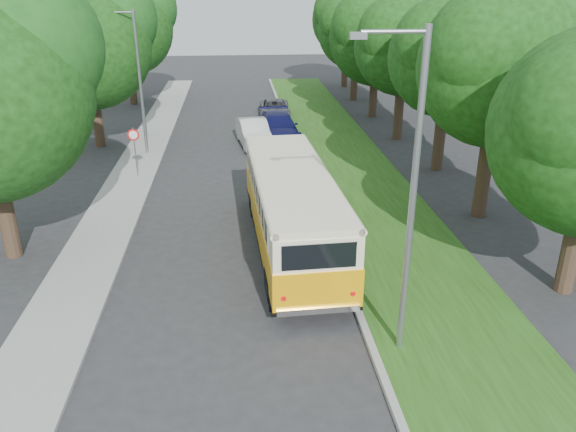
{
  "coord_description": "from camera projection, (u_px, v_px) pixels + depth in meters",
  "views": [
    {
      "loc": [
        0.34,
        -14.19,
        8.81
      ],
      "look_at": [
        1.94,
        3.11,
        1.5
      ],
      "focal_mm": 35.0,
      "sensor_mm": 36.0,
      "label": 1
    }
  ],
  "objects": [
    {
      "name": "ground",
      "position": [
        232.0,
        307.0,
        16.41
      ],
      "size": [
        120.0,
        120.0,
        0.0
      ],
      "primitive_type": "plane",
      "color": "#2A2A2D",
      "rests_on": "ground"
    },
    {
      "name": "curb",
      "position": [
        327.0,
        230.0,
        21.28
      ],
      "size": [
        0.2,
        70.0,
        0.15
      ],
      "primitive_type": "cube",
      "color": "gray",
      "rests_on": "ground"
    },
    {
      "name": "grass_verge",
      "position": [
        387.0,
        228.0,
        21.48
      ],
      "size": [
        4.5,
        70.0,
        0.13
      ],
      "primitive_type": "cube",
      "color": "#244512",
      "rests_on": "ground"
    },
    {
      "name": "sidewalk",
      "position": [
        100.0,
        239.0,
        20.57
      ],
      "size": [
        2.2,
        70.0,
        0.12
      ],
      "primitive_type": "cube",
      "color": "gray",
      "rests_on": "ground"
    },
    {
      "name": "treeline",
      "position": [
        285.0,
        37.0,
        30.89
      ],
      "size": [
        24.27,
        41.91,
        9.46
      ],
      "color": "#332319",
      "rests_on": "ground"
    },
    {
      "name": "lamppost_near",
      "position": [
        409.0,
        192.0,
        12.78
      ],
      "size": [
        1.71,
        0.16,
        8.0
      ],
      "color": "gray",
      "rests_on": "ground"
    },
    {
      "name": "lamppost_far",
      "position": [
        138.0,
        78.0,
        29.1
      ],
      "size": [
        1.71,
        0.16,
        7.5
      ],
      "color": "gray",
      "rests_on": "ground"
    },
    {
      "name": "warning_sign",
      "position": [
        134.0,
        144.0,
        26.36
      ],
      "size": [
        0.56,
        0.1,
        2.5
      ],
      "color": "gray",
      "rests_on": "ground"
    },
    {
      "name": "vintage_bus",
      "position": [
        292.0,
        211.0,
        19.27
      ],
      "size": [
        3.0,
        10.07,
        2.96
      ],
      "primitive_type": null,
      "rotation": [
        0.0,
        0.0,
        0.04
      ],
      "color": "#FDAB08",
      "rests_on": "ground"
    },
    {
      "name": "car_silver",
      "position": [
        274.0,
        177.0,
        25.28
      ],
      "size": [
        1.77,
        3.83,
        1.27
      ],
      "primitive_type": "imported",
      "rotation": [
        0.0,
        0.0,
        0.07
      ],
      "color": "silver",
      "rests_on": "ground"
    },
    {
      "name": "car_white",
      "position": [
        254.0,
        133.0,
        32.19
      ],
      "size": [
        2.11,
        4.63,
        1.47
      ],
      "primitive_type": "imported",
      "rotation": [
        0.0,
        0.0,
        0.13
      ],
      "color": "white",
      "rests_on": "ground"
    },
    {
      "name": "car_blue",
      "position": [
        278.0,
        127.0,
        33.27
      ],
      "size": [
        2.48,
        5.44,
        1.54
      ],
      "primitive_type": "imported",
      "rotation": [
        0.0,
        0.0,
        0.06
      ],
      "color": "#121350",
      "rests_on": "ground"
    },
    {
      "name": "car_grey",
      "position": [
        275.0,
        109.0,
        38.69
      ],
      "size": [
        2.17,
        4.47,
        1.23
      ],
      "primitive_type": "imported",
      "rotation": [
        0.0,
        0.0,
        -0.03
      ],
      "color": "#5C5D63",
      "rests_on": "ground"
    }
  ]
}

